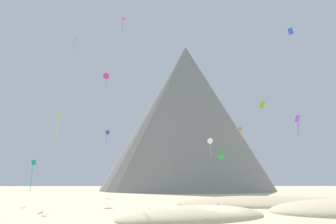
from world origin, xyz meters
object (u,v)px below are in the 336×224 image
(kite_blue_high, at_px, (291,31))
(kite_orange_mid, at_px, (240,129))
(kite_violet_low, at_px, (297,120))
(kite_green_low, at_px, (221,155))
(bush_mid_center, at_px, (218,206))
(kite_pink_high, at_px, (123,20))
(rock_massif, at_px, (184,119))
(kite_cyan_high, at_px, (74,40))
(kite_teal_low, at_px, (33,169))
(bush_far_right, at_px, (150,210))
(kite_lime_mid, at_px, (262,105))
(bush_near_left, at_px, (288,208))
(kite_indigo_mid, at_px, (108,133))
(kite_yellow_mid, at_px, (59,114))
(kite_white_low, at_px, (210,141))
(kite_magenta_high, at_px, (106,76))
(bush_ridge_crest, at_px, (258,202))

(kite_blue_high, bearing_deg, kite_orange_mid, -161.27)
(kite_violet_low, relative_size, kite_green_low, 1.92)
(bush_mid_center, xyz_separation_m, kite_pink_high, (-15.24, 16.07, 35.12))
(rock_massif, relative_size, kite_pink_high, 27.22)
(kite_cyan_high, height_order, kite_violet_low, kite_cyan_high)
(kite_violet_low, distance_m, kite_teal_low, 43.69)
(bush_far_right, bearing_deg, kite_lime_mid, 58.17)
(bush_near_left, height_order, kite_indigo_mid, kite_indigo_mid)
(kite_indigo_mid, bearing_deg, kite_lime_mid, -175.37)
(kite_pink_high, distance_m, kite_green_low, 33.38)
(kite_teal_low, bearing_deg, kite_indigo_mid, -80.85)
(kite_green_low, xyz_separation_m, kite_yellow_mid, (-29.31, -11.06, 5.89))
(bush_near_left, xyz_separation_m, kite_orange_mid, (6.76, 49.30, 17.28))
(kite_blue_high, bearing_deg, kite_indigo_mid, -112.21)
(kite_blue_high, relative_size, kite_orange_mid, 0.32)
(bush_near_left, height_order, kite_teal_low, kite_teal_low)
(bush_mid_center, bearing_deg, rock_massif, 87.98)
(kite_blue_high, bearing_deg, kite_teal_low, -72.32)
(kite_orange_mid, xyz_separation_m, kite_yellow_mid, (-39.83, -36.68, -2.99))
(kite_cyan_high, relative_size, kite_green_low, 2.70)
(bush_far_right, bearing_deg, kite_white_low, 69.44)
(kite_pink_high, xyz_separation_m, kite_magenta_high, (-4.87, 12.80, -7.97))
(bush_near_left, bearing_deg, kite_violet_low, 56.97)
(rock_massif, distance_m, kite_lime_mid, 42.46)
(bush_far_right, height_order, kite_pink_high, kite_pink_high)
(kite_teal_low, bearing_deg, kite_pink_high, -128.58)
(rock_massif, distance_m, kite_blue_high, 63.75)
(rock_massif, relative_size, kite_yellow_mid, 17.73)
(kite_orange_mid, relative_size, kite_indigo_mid, 1.43)
(rock_massif, bearing_deg, kite_violet_low, -81.75)
(kite_violet_low, bearing_deg, kite_yellow_mid, 117.87)
(bush_mid_center, xyz_separation_m, kite_blue_high, (21.91, 23.52, 36.71))
(kite_cyan_high, bearing_deg, kite_indigo_mid, 134.47)
(rock_massif, relative_size, kite_violet_low, 26.34)
(kite_yellow_mid, bearing_deg, kite_white_low, -60.85)
(bush_ridge_crest, distance_m, bush_mid_center, 12.66)
(bush_near_left, bearing_deg, kite_green_low, 99.01)
(bush_ridge_crest, distance_m, kite_magenta_high, 43.92)
(kite_yellow_mid, bearing_deg, bush_far_right, -140.56)
(kite_violet_low, bearing_deg, bush_mid_center, 143.05)
(kite_green_low, xyz_separation_m, kite_lime_mid, (17.19, 25.88, 15.89))
(bush_ridge_crest, distance_m, kite_teal_low, 37.34)
(bush_mid_center, xyz_separation_m, rock_massif, (2.95, 83.57, 26.84))
(kite_white_low, bearing_deg, bush_mid_center, 69.11)
(bush_near_left, distance_m, kite_green_low, 25.41)
(bush_ridge_crest, distance_m, bush_far_right, 22.76)
(kite_yellow_mid, bearing_deg, bush_near_left, -120.69)
(bush_near_left, bearing_deg, kite_indigo_mid, 122.39)
(bush_mid_center, relative_size, kite_yellow_mid, 0.20)
(kite_blue_high, relative_size, kite_green_low, 0.90)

